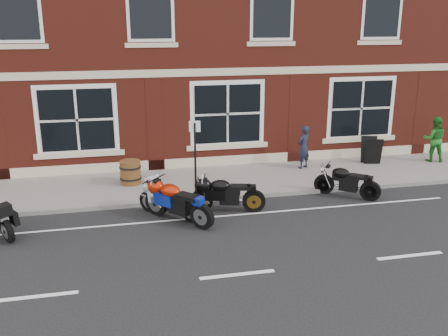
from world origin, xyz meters
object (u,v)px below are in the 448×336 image
(moto_sport_black, at_px, (226,193))
(a_board_sign, at_px, (371,150))
(moto_naked_black, at_px, (346,180))
(pedestrian_right, at_px, (434,139))
(moto_sport_red, at_px, (178,200))
(moto_sport_silver, at_px, (169,198))
(pedestrian_left, at_px, (304,147))
(barrel_planter, at_px, (130,172))
(parking_sign, at_px, (195,154))

(moto_sport_black, xyz_separation_m, a_board_sign, (6.02, 3.11, 0.07))
(moto_naked_black, relative_size, pedestrian_right, 0.98)
(moto_sport_red, relative_size, moto_sport_silver, 1.15)
(moto_sport_silver, xyz_separation_m, pedestrian_left, (5.00, 3.14, 0.35))
(moto_sport_silver, xyz_separation_m, pedestrian_right, (9.94, 2.97, 0.42))
(moto_sport_silver, bearing_deg, pedestrian_right, -29.69)
(pedestrian_left, bearing_deg, moto_naked_black, 65.90)
(moto_naked_black, xyz_separation_m, pedestrian_left, (-0.30, 2.73, 0.36))
(moto_sport_red, height_order, barrel_planter, moto_sport_red)
(moto_naked_black, relative_size, pedestrian_left, 1.07)
(moto_sport_red, height_order, pedestrian_left, pedestrian_left)
(pedestrian_right, bearing_deg, moto_sport_silver, 39.05)
(moto_sport_black, distance_m, pedestrian_left, 4.64)
(moto_naked_black, xyz_separation_m, a_board_sign, (2.28, 2.74, 0.09))
(barrel_planter, bearing_deg, moto_sport_black, -46.66)
(moto_sport_red, relative_size, moto_naked_black, 1.11)
(moto_sport_silver, bearing_deg, moto_sport_red, -111.13)
(pedestrian_left, relative_size, barrel_planter, 2.00)
(moto_naked_black, bearing_deg, pedestrian_right, -21.48)
(moto_sport_red, relative_size, barrel_planter, 2.38)
(moto_naked_black, height_order, pedestrian_left, pedestrian_left)
(moto_sport_red, xyz_separation_m, pedestrian_left, (4.83, 3.52, 0.29))
(a_board_sign, bearing_deg, barrel_planter, -163.59)
(a_board_sign, height_order, parking_sign, parking_sign)
(moto_sport_red, relative_size, moto_sport_black, 0.87)
(pedestrian_left, bearing_deg, barrel_planter, -25.88)
(moto_naked_black, bearing_deg, a_board_sign, -0.15)
(barrel_planter, height_order, parking_sign, parking_sign)
(moto_sport_silver, xyz_separation_m, parking_sign, (0.89, 1.04, 0.90))
(pedestrian_right, bearing_deg, moto_sport_red, 41.36)
(a_board_sign, bearing_deg, moto_sport_red, -141.33)
(moto_sport_red, xyz_separation_m, a_board_sign, (7.41, 3.53, 0.02))
(pedestrian_right, distance_m, barrel_planter, 10.87)
(moto_sport_black, xyz_separation_m, pedestrian_left, (3.44, 3.10, 0.33))
(pedestrian_left, distance_m, parking_sign, 4.65)
(moto_sport_silver, relative_size, pedestrian_right, 0.94)
(barrel_planter, distance_m, parking_sign, 2.60)
(a_board_sign, xyz_separation_m, parking_sign, (-6.70, -2.10, 0.82))
(pedestrian_right, height_order, a_board_sign, pedestrian_right)
(pedestrian_left, relative_size, a_board_sign, 1.56)
(barrel_planter, bearing_deg, pedestrian_right, 1.56)
(pedestrian_right, bearing_deg, pedestrian_left, 20.46)
(moto_sport_silver, relative_size, barrel_planter, 2.06)
(moto_sport_silver, xyz_separation_m, barrel_planter, (-0.92, 2.67, -0.03))
(pedestrian_right, bearing_deg, a_board_sign, 18.03)
(a_board_sign, bearing_deg, parking_sign, -149.37)
(pedestrian_left, xyz_separation_m, barrel_planter, (-5.92, -0.47, -0.38))
(pedestrian_left, bearing_deg, moto_sport_silver, 1.71)
(moto_sport_red, bearing_deg, pedestrian_left, -5.57)
(a_board_sign, relative_size, parking_sign, 0.43)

